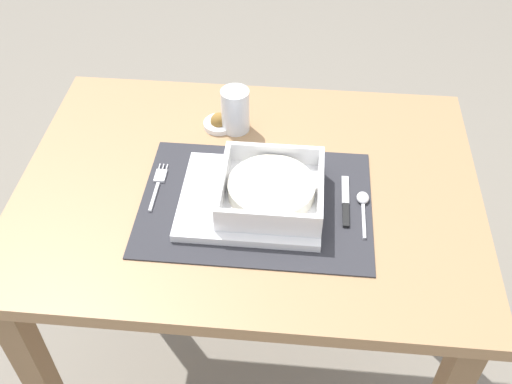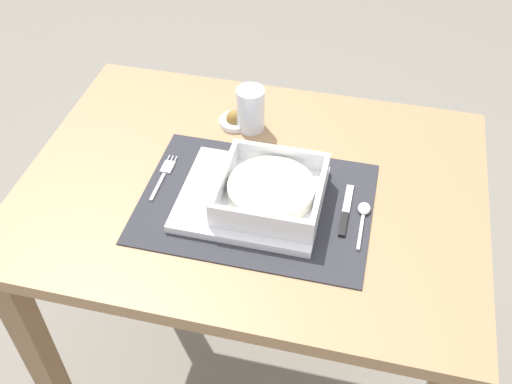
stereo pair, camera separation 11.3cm
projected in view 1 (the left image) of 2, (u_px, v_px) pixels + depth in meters
name	position (u px, v px, depth m)	size (l,w,h in m)	color
ground_plane	(251.00, 373.00, 1.72)	(6.00, 6.00, 0.00)	gray
dining_table	(249.00, 225.00, 1.28)	(0.91, 0.67, 0.75)	#A37A51
placemat	(256.00, 203.00, 1.15)	(0.44, 0.32, 0.00)	#2D2D33
serving_plate	(251.00, 199.00, 1.15)	(0.27, 0.23, 0.02)	white
porridge_bowl	(271.00, 190.00, 1.12)	(0.19, 0.19, 0.05)	white
fork	(158.00, 183.00, 1.18)	(0.02, 0.13, 0.00)	silver
spoon	(363.00, 203.00, 1.14)	(0.02, 0.12, 0.01)	silver
butter_knife	(346.00, 204.00, 1.14)	(0.01, 0.14, 0.01)	black
drinking_glass	(235.00, 112.00, 1.28)	(0.06, 0.06, 0.10)	white
condiment_saucer	(219.00, 123.00, 1.31)	(0.07, 0.07, 0.04)	white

